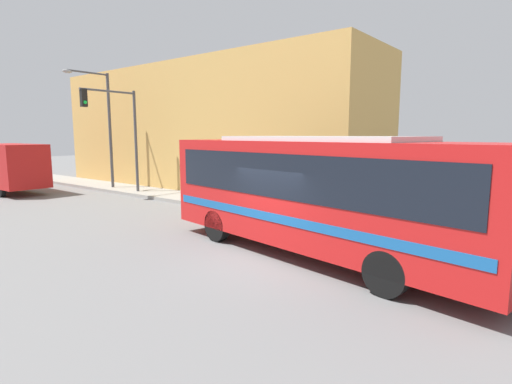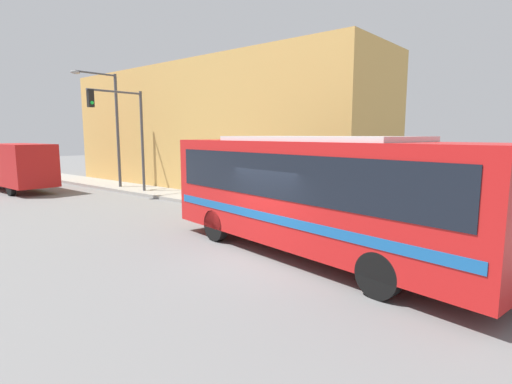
{
  "view_description": "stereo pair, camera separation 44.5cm",
  "coord_description": "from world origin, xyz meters",
  "px_view_note": "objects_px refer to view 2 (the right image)",
  "views": [
    {
      "loc": [
        -8.55,
        -6.39,
        3.43
      ],
      "look_at": [
        2.17,
        2.12,
        1.47
      ],
      "focal_mm": 28.0,
      "sensor_mm": 36.0,
      "label": 1
    },
    {
      "loc": [
        -8.27,
        -6.73,
        3.43
      ],
      "look_at": [
        2.17,
        2.12,
        1.47
      ],
      "focal_mm": 28.0,
      "sensor_mm": 36.0,
      "label": 2
    }
  ],
  "objects_px": {
    "parking_meter": "(216,184)",
    "pedestrian_near_corner": "(204,181)",
    "traffic_light_pole": "(125,123)",
    "delivery_truck": "(17,165)",
    "fire_hydrant": "(293,205)",
    "city_bus": "(315,188)",
    "street_lamp": "(111,120)"
  },
  "relations": [
    {
      "from": "street_lamp",
      "to": "pedestrian_near_corner",
      "type": "distance_m",
      "value": 8.06
    },
    {
      "from": "traffic_light_pole",
      "to": "street_lamp",
      "type": "distance_m",
      "value": 2.88
    },
    {
      "from": "parking_meter",
      "to": "pedestrian_near_corner",
      "type": "relative_size",
      "value": 0.8
    },
    {
      "from": "city_bus",
      "to": "parking_meter",
      "type": "height_order",
      "value": "city_bus"
    },
    {
      "from": "fire_hydrant",
      "to": "delivery_truck",
      "type": "bearing_deg",
      "value": 103.78
    },
    {
      "from": "traffic_light_pole",
      "to": "pedestrian_near_corner",
      "type": "height_order",
      "value": "traffic_light_pole"
    },
    {
      "from": "traffic_light_pole",
      "to": "parking_meter",
      "type": "height_order",
      "value": "traffic_light_pole"
    },
    {
      "from": "fire_hydrant",
      "to": "parking_meter",
      "type": "bearing_deg",
      "value": 90.0
    },
    {
      "from": "delivery_truck",
      "to": "traffic_light_pole",
      "type": "bearing_deg",
      "value": -63.32
    },
    {
      "from": "city_bus",
      "to": "fire_hydrant",
      "type": "xyz_separation_m",
      "value": [
        3.93,
        3.48,
        -1.39
      ]
    },
    {
      "from": "fire_hydrant",
      "to": "parking_meter",
      "type": "height_order",
      "value": "parking_meter"
    },
    {
      "from": "city_bus",
      "to": "traffic_light_pole",
      "type": "relative_size",
      "value": 1.86
    },
    {
      "from": "parking_meter",
      "to": "traffic_light_pole",
      "type": "bearing_deg",
      "value": 98.44
    },
    {
      "from": "delivery_truck",
      "to": "street_lamp",
      "type": "distance_m",
      "value": 6.34
    },
    {
      "from": "delivery_truck",
      "to": "street_lamp",
      "type": "relative_size",
      "value": 1.02
    },
    {
      "from": "delivery_truck",
      "to": "fire_hydrant",
      "type": "bearing_deg",
      "value": -76.22
    },
    {
      "from": "fire_hydrant",
      "to": "pedestrian_near_corner",
      "type": "height_order",
      "value": "pedestrian_near_corner"
    },
    {
      "from": "city_bus",
      "to": "pedestrian_near_corner",
      "type": "height_order",
      "value": "city_bus"
    },
    {
      "from": "traffic_light_pole",
      "to": "parking_meter",
      "type": "relative_size",
      "value": 4.4
    },
    {
      "from": "parking_meter",
      "to": "pedestrian_near_corner",
      "type": "bearing_deg",
      "value": 64.41
    },
    {
      "from": "city_bus",
      "to": "parking_meter",
      "type": "relative_size",
      "value": 8.18
    },
    {
      "from": "delivery_truck",
      "to": "street_lamp",
      "type": "height_order",
      "value": "street_lamp"
    },
    {
      "from": "fire_hydrant",
      "to": "traffic_light_pole",
      "type": "relative_size",
      "value": 0.14
    },
    {
      "from": "city_bus",
      "to": "traffic_light_pole",
      "type": "height_order",
      "value": "traffic_light_pole"
    },
    {
      "from": "traffic_light_pole",
      "to": "parking_meter",
      "type": "bearing_deg",
      "value": -81.56
    },
    {
      "from": "pedestrian_near_corner",
      "to": "street_lamp",
      "type": "bearing_deg",
      "value": 97.58
    },
    {
      "from": "city_bus",
      "to": "delivery_truck",
      "type": "xyz_separation_m",
      "value": [
        -0.36,
        20.96,
        -0.37
      ]
    },
    {
      "from": "fire_hydrant",
      "to": "traffic_light_pole",
      "type": "xyz_separation_m",
      "value": [
        -0.92,
        10.78,
        3.51
      ]
    },
    {
      "from": "city_bus",
      "to": "parking_meter",
      "type": "xyz_separation_m",
      "value": [
        3.93,
        8.05,
        -0.9
      ]
    },
    {
      "from": "pedestrian_near_corner",
      "to": "city_bus",
      "type": "bearing_deg",
      "value": -115.95
    },
    {
      "from": "city_bus",
      "to": "street_lamp",
      "type": "height_order",
      "value": "street_lamp"
    },
    {
      "from": "delivery_truck",
      "to": "pedestrian_near_corner",
      "type": "bearing_deg",
      "value": -65.48
    }
  ]
}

